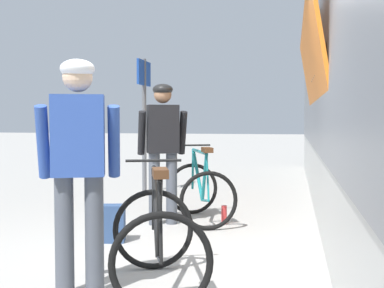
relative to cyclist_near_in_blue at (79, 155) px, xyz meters
The scene contains 8 objects.
ground_plane 1.31m from the cyclist_near_in_blue, 62.08° to the left, with size 80.00×80.00×0.00m, color #A09E99.
cyclist_near_in_blue is the anchor object (origin of this frame).
cyclist_far_in_dark 2.50m from the cyclist_near_in_blue, 90.79° to the left, with size 0.66×0.49×1.76m.
bicycle_near_black 0.87m from the cyclist_near_in_blue, 22.19° to the left, with size 1.02×1.24×0.99m.
bicycle_far_teal 2.84m from the cyclist_near_in_blue, 81.79° to the left, with size 1.07×1.26×0.99m.
backpack_on_platform 1.79m from the cyclist_near_in_blue, 102.65° to the left, with size 0.28×0.18×0.40m, color navy.
water_bottle_near_the_bikes 2.93m from the cyclist_near_in_blue, 75.06° to the left, with size 0.07×0.07×0.23m, color red.
platform_sign_post 5.15m from the cyclist_near_in_blue, 102.00° to the left, with size 0.08×0.70×2.40m.
Camera 1 is at (1.19, -4.02, 1.32)m, focal length 45.24 mm.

